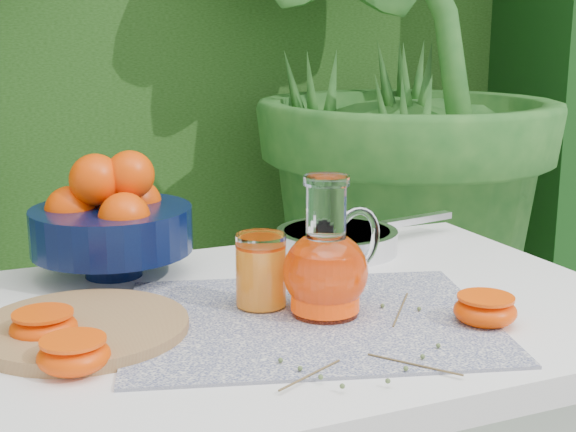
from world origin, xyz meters
name	(u,v)px	position (x,y,z in m)	size (l,w,h in m)	color
hedge_backdrop	(75,16)	(0.06, 2.06, 1.19)	(8.00, 1.65, 2.50)	#1D4413
potted_plant_right	(373,54)	(0.82, 1.14, 1.07)	(2.14, 2.14, 2.14)	#1E571E
white_table	(293,357)	(0.03, -0.05, 0.67)	(1.00, 0.70, 0.75)	white
placemat	(309,320)	(0.03, -0.12, 0.75)	(0.50, 0.39, 0.00)	#0C1547
cutting_board	(83,328)	(-0.27, -0.05, 0.76)	(0.28, 0.28, 0.02)	olive
fruit_bowl	(111,219)	(-0.18, 0.20, 0.84)	(0.29, 0.29, 0.21)	black
juice_pitcher	(327,267)	(0.06, -0.11, 0.82)	(0.18, 0.15, 0.20)	white
juice_tumbler	(261,272)	(-0.02, -0.05, 0.80)	(0.09, 0.09, 0.11)	white
saute_pan	(338,239)	(0.22, 0.18, 0.77)	(0.40, 0.25, 0.04)	silver
orange_halves	(210,329)	(-0.13, -0.15, 0.77)	(0.65, 0.26, 0.04)	#EA4502
thyme_sprigs	(379,344)	(0.06, -0.25, 0.76)	(0.33, 0.28, 0.01)	brown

